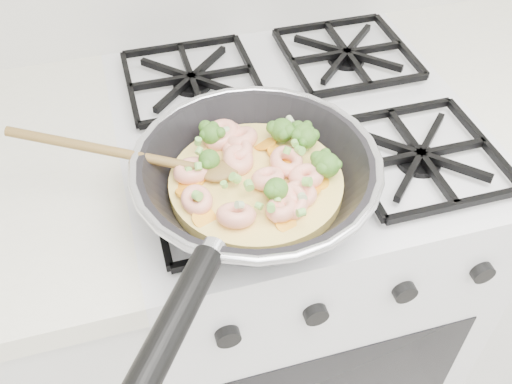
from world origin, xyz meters
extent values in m
cube|color=white|center=(0.00, 1.70, 0.45)|extent=(0.60, 0.60, 0.90)
cube|color=black|center=(0.00, 1.70, 0.91)|extent=(0.56, 0.56, 0.02)
torus|color=silver|center=(-0.12, 1.53, 0.99)|extent=(0.35, 0.35, 0.01)
cylinder|color=black|center=(-0.27, 1.32, 0.99)|extent=(0.14, 0.18, 0.04)
cylinder|color=#FFDF6E|center=(-0.12, 1.53, 0.95)|extent=(0.24, 0.24, 0.02)
ellipsoid|color=brown|center=(-0.17, 1.55, 0.97)|extent=(0.06, 0.06, 0.02)
cylinder|color=brown|center=(-0.31, 1.60, 0.99)|extent=(0.26, 0.11, 0.06)
torus|color=#FFB596|center=(-0.06, 1.51, 0.97)|extent=(0.06, 0.06, 0.02)
torus|color=#FFB596|center=(-0.11, 1.52, 0.97)|extent=(0.07, 0.07, 0.03)
torus|color=#FFB596|center=(-0.07, 1.54, 0.97)|extent=(0.07, 0.07, 0.03)
torus|color=#FFB596|center=(-0.11, 1.46, 0.97)|extent=(0.07, 0.07, 0.03)
torus|color=#FFB596|center=(-0.13, 1.58, 0.97)|extent=(0.07, 0.06, 0.03)
torus|color=#FFB596|center=(-0.12, 1.61, 0.97)|extent=(0.07, 0.07, 0.04)
torus|color=#FFB596|center=(-0.14, 1.56, 0.97)|extent=(0.07, 0.06, 0.03)
torus|color=#FFB596|center=(-0.15, 1.62, 0.97)|extent=(0.08, 0.08, 0.03)
torus|color=#FFB596|center=(-0.09, 1.47, 0.97)|extent=(0.06, 0.06, 0.03)
torus|color=#FFB596|center=(-0.17, 1.46, 0.97)|extent=(0.06, 0.07, 0.03)
torus|color=#FFB596|center=(-0.21, 1.50, 0.97)|extent=(0.06, 0.06, 0.03)
torus|color=#FFB596|center=(-0.14, 1.62, 0.97)|extent=(0.05, 0.06, 0.02)
torus|color=#FFB596|center=(-0.08, 1.48, 0.97)|extent=(0.05, 0.06, 0.03)
torus|color=#FFB596|center=(-0.20, 1.56, 0.97)|extent=(0.07, 0.07, 0.02)
ellipsoid|color=#477D29|center=(-0.03, 1.52, 0.98)|extent=(0.04, 0.04, 0.03)
ellipsoid|color=#477D29|center=(-0.16, 1.62, 0.98)|extent=(0.04, 0.04, 0.03)
ellipsoid|color=#477D29|center=(-0.03, 1.57, 0.98)|extent=(0.04, 0.04, 0.03)
ellipsoid|color=#477D29|center=(-0.06, 1.60, 0.98)|extent=(0.05, 0.05, 0.04)
ellipsoid|color=#477D29|center=(-0.18, 1.56, 0.98)|extent=(0.04, 0.04, 0.03)
ellipsoid|color=#477D29|center=(-0.03, 1.51, 0.98)|extent=(0.05, 0.05, 0.04)
ellipsoid|color=#477D29|center=(-0.11, 1.48, 0.98)|extent=(0.04, 0.04, 0.03)
ellipsoid|color=#477D29|center=(-0.04, 1.58, 0.98)|extent=(0.04, 0.04, 0.03)
cylinder|color=#FFA520|center=(-0.04, 1.50, 0.96)|extent=(0.04, 0.04, 0.01)
cylinder|color=#FFA520|center=(-0.07, 1.55, 0.96)|extent=(0.03, 0.03, 0.01)
cylinder|color=#FFA520|center=(-0.22, 1.53, 0.96)|extent=(0.03, 0.03, 0.01)
cylinder|color=#FFA520|center=(-0.21, 1.48, 0.96)|extent=(0.04, 0.04, 0.01)
cylinder|color=#FFA520|center=(-0.21, 1.55, 0.96)|extent=(0.04, 0.04, 0.01)
cylinder|color=#FFA520|center=(-0.08, 1.57, 0.96)|extent=(0.04, 0.04, 0.01)
cylinder|color=#FFA520|center=(-0.10, 1.47, 0.96)|extent=(0.03, 0.03, 0.01)
cylinder|color=#FFA520|center=(-0.09, 1.60, 0.96)|extent=(0.05, 0.05, 0.02)
cylinder|color=#FFA520|center=(-0.06, 1.49, 0.96)|extent=(0.03, 0.03, 0.02)
cylinder|color=#FFA520|center=(-0.11, 1.44, 0.96)|extent=(0.04, 0.04, 0.01)
cylinder|color=#FFA520|center=(-0.09, 1.47, 0.96)|extent=(0.03, 0.03, 0.01)
cylinder|color=#FFA520|center=(-0.21, 1.55, 0.96)|extent=(0.03, 0.04, 0.01)
cylinder|color=#FFA520|center=(-0.20, 1.55, 0.96)|extent=(0.04, 0.04, 0.00)
cylinder|color=#7EC74F|center=(-0.13, 1.46, 0.97)|extent=(0.01, 0.01, 0.01)
cylinder|color=#7EC74F|center=(-0.06, 1.48, 0.98)|extent=(0.01, 0.01, 0.01)
cylinder|color=#7EC74F|center=(-0.19, 1.60, 0.98)|extent=(0.01, 0.01, 0.01)
cylinder|color=#AEC78C|center=(-0.16, 1.47, 0.98)|extent=(0.01, 0.01, 0.01)
cylinder|color=#7EC74F|center=(-0.19, 1.57, 0.99)|extent=(0.01, 0.01, 0.01)
cylinder|color=#7EC74F|center=(-0.20, 1.55, 0.98)|extent=(0.01, 0.01, 0.01)
cylinder|color=#7EC74F|center=(-0.21, 1.50, 0.98)|extent=(0.01, 0.01, 0.01)
cylinder|color=#7EC74F|center=(-0.15, 1.52, 0.98)|extent=(0.01, 0.01, 0.01)
cylinder|color=#7EC74F|center=(-0.14, 1.50, 0.98)|extent=(0.01, 0.01, 0.01)
cylinder|color=#AEC78C|center=(-0.08, 1.46, 0.98)|extent=(0.01, 0.01, 0.01)
cylinder|color=#AEC78C|center=(-0.14, 1.62, 0.98)|extent=(0.01, 0.01, 0.01)
cylinder|color=#7EC74F|center=(-0.09, 1.43, 0.99)|extent=(0.01, 0.01, 0.01)
cylinder|color=#AEC78C|center=(-0.05, 1.61, 0.99)|extent=(0.01, 0.01, 0.01)
cylinder|color=#7EC74F|center=(-0.06, 1.56, 0.98)|extent=(0.01, 0.01, 0.01)
cylinder|color=#7EC74F|center=(-0.11, 1.47, 0.98)|extent=(0.01, 0.01, 0.01)
cylinder|color=#7EC74F|center=(-0.21, 1.55, 0.98)|extent=(0.01, 0.01, 0.01)
cylinder|color=#7EC74F|center=(-0.05, 1.55, 0.98)|extent=(0.01, 0.01, 0.01)
cylinder|color=#7EC74F|center=(-0.12, 1.45, 0.98)|extent=(0.01, 0.01, 0.01)
cylinder|color=#AEC78C|center=(-0.10, 1.48, 0.99)|extent=(0.01, 0.01, 0.01)
cylinder|color=#7EC74F|center=(-0.17, 1.51, 0.98)|extent=(0.01, 0.01, 0.01)
cylinder|color=#7EC74F|center=(-0.07, 1.54, 0.99)|extent=(0.01, 0.01, 0.01)
camera|label=1|loc=(-0.28, 0.98, 1.51)|focal=40.31mm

